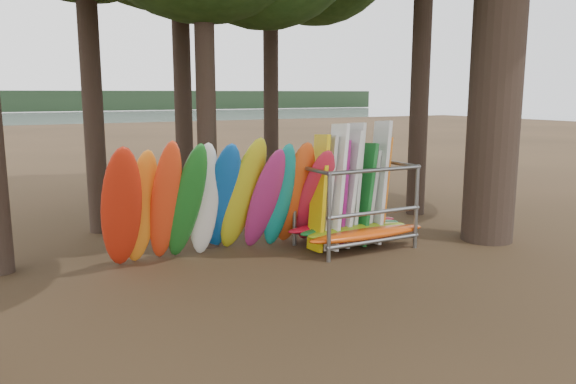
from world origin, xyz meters
name	(u,v)px	position (x,y,z in m)	size (l,w,h in m)	color
ground	(322,273)	(0.00, 0.00, 0.00)	(120.00, 120.00, 0.00)	#47331E
lake	(44,125)	(0.00, 60.00, 0.00)	(160.00, 160.00, 0.00)	gray
far_shore	(19,101)	(0.00, 110.00, 2.00)	(160.00, 4.00, 4.00)	black
kayak_row	(223,201)	(-1.35, 1.87, 1.27)	(5.34, 2.27, 2.84)	red
storage_rack	(354,207)	(1.68, 1.34, 0.93)	(3.06, 1.55, 2.91)	gray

